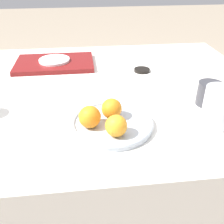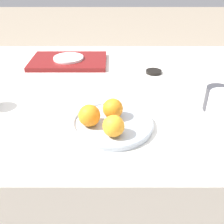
# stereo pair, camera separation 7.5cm
# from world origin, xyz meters

# --- Properties ---
(ground_plane) EXTENTS (12.00, 12.00, 0.00)m
(ground_plane) POSITION_xyz_m (0.00, 0.00, 0.00)
(ground_plane) COLOR gray
(table) EXTENTS (1.59, 1.02, 0.70)m
(table) POSITION_xyz_m (0.00, 0.00, 0.35)
(table) COLOR silver
(table) RESTS_ON ground_plane
(fruit_platter) EXTENTS (0.24, 0.24, 0.02)m
(fruit_platter) POSITION_xyz_m (0.16, -0.27, 0.71)
(fruit_platter) COLOR #B2BCC6
(fruit_platter) RESTS_ON table
(orange_0) EXTENTS (0.06, 0.06, 0.06)m
(orange_0) POSITION_xyz_m (0.16, -0.24, 0.75)
(orange_0) COLOR orange
(orange_0) RESTS_ON fruit_platter
(orange_1) EXTENTS (0.06, 0.06, 0.06)m
(orange_1) POSITION_xyz_m (0.17, -0.34, 0.75)
(orange_1) COLOR orange
(orange_1) RESTS_ON fruit_platter
(orange_2) EXTENTS (0.06, 0.06, 0.06)m
(orange_2) POSITION_xyz_m (0.10, -0.29, 0.75)
(orange_2) COLOR orange
(orange_2) RESTS_ON fruit_platter
(water_glass) EXTENTS (0.08, 0.08, 0.13)m
(water_glass) POSITION_xyz_m (0.46, -0.30, 0.77)
(water_glass) COLOR silver
(water_glass) RESTS_ON table
(serving_tray) EXTENTS (0.35, 0.23, 0.02)m
(serving_tray) POSITION_xyz_m (-0.04, 0.25, 0.71)
(serving_tray) COLOR maroon
(serving_tray) RESTS_ON table
(side_plate) EXTENTS (0.14, 0.14, 0.01)m
(side_plate) POSITION_xyz_m (-0.04, 0.25, 0.73)
(side_plate) COLOR white
(side_plate) RESTS_ON serving_tray
(cup_1) EXTENTS (0.08, 0.08, 0.08)m
(cup_1) POSITION_xyz_m (0.50, -0.18, 0.74)
(cup_1) COLOR #333338
(cup_1) RESTS_ON table
(soy_dish) EXTENTS (0.07, 0.07, 0.01)m
(soy_dish) POSITION_xyz_m (0.34, 0.13, 0.71)
(soy_dish) COLOR black
(soy_dish) RESTS_ON table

